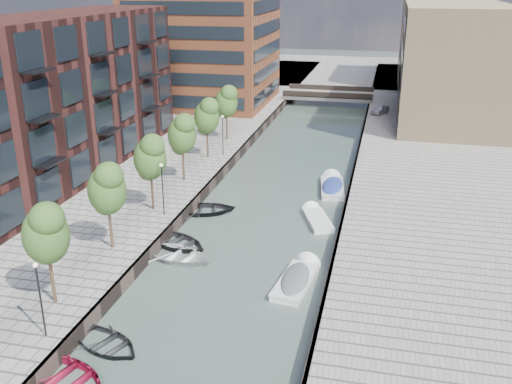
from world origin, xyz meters
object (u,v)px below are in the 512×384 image
(tree_1, at_px, (45,231))
(motorboat_4, at_px, (298,279))
(tree_5, at_px, (207,115))
(tree_2, at_px, (107,187))
(sloop_1, at_px, (177,246))
(sloop_4, at_px, (204,213))
(tree_3, at_px, (150,156))
(tree_6, at_px, (226,101))
(bridge, at_px, (329,95))
(motorboat_2, at_px, (316,219))
(sloop_3, at_px, (178,259))
(motorboat_3, at_px, (332,186))
(sloop_0, at_px, (107,347))
(sloop_2, at_px, (64,382))
(car, at_px, (380,109))
(tree_4, at_px, (182,133))

(tree_1, relative_size, motorboat_4, 1.08)
(tree_5, bearing_deg, tree_2, -90.00)
(sloop_1, bearing_deg, sloop_4, 22.40)
(tree_3, distance_m, motorboat_4, 15.27)
(tree_3, relative_size, sloop_4, 1.15)
(tree_6, bearing_deg, tree_5, -90.00)
(motorboat_4, bearing_deg, tree_3, 151.03)
(bridge, relative_size, sloop_4, 2.51)
(motorboat_2, bearing_deg, sloop_3, -133.07)
(motorboat_2, bearing_deg, tree_6, 124.69)
(sloop_3, bearing_deg, tree_2, 120.89)
(bridge, distance_m, motorboat_3, 36.91)
(sloop_4, bearing_deg, sloop_1, 161.42)
(bridge, relative_size, tree_3, 2.18)
(sloop_0, bearing_deg, tree_2, 47.36)
(tree_5, relative_size, sloop_1, 1.18)
(tree_6, bearing_deg, sloop_2, -85.25)
(motorboat_2, height_order, car, car)
(tree_5, height_order, sloop_2, tree_5)
(tree_4, xyz_separation_m, sloop_3, (4.17, -12.82, -5.31))
(bridge, height_order, tree_5, tree_5)
(motorboat_4, bearing_deg, tree_4, 132.03)
(bridge, xyz_separation_m, motorboat_2, (3.94, -43.97, -1.30))
(motorboat_2, relative_size, motorboat_3, 0.84)
(tree_3, distance_m, tree_6, 21.00)
(tree_5, height_order, car, tree_5)
(car, bearing_deg, tree_6, -109.86)
(tree_3, distance_m, car, 41.26)
(sloop_2, relative_size, car, 1.48)
(motorboat_4, height_order, car, car)
(bridge, relative_size, car, 3.79)
(tree_4, relative_size, sloop_2, 1.17)
(tree_6, bearing_deg, motorboat_4, -65.76)
(tree_1, xyz_separation_m, tree_6, (0.00, 35.00, 0.00))
(sloop_4, xyz_separation_m, motorboat_4, (9.22, -9.34, 0.22))
(sloop_1, bearing_deg, tree_4, 39.75)
(motorboat_3, bearing_deg, car, 82.97)
(sloop_3, xyz_separation_m, motorboat_3, (8.75, 16.19, 0.23))
(tree_2, distance_m, motorboat_2, 16.81)
(sloop_1, xyz_separation_m, car, (12.95, 41.61, 1.58))
(motorboat_2, xyz_separation_m, motorboat_3, (0.47, 7.34, 0.14))
(sloop_2, bearing_deg, bridge, 11.66)
(tree_1, height_order, motorboat_2, tree_1)
(tree_6, xyz_separation_m, sloop_2, (3.32, -39.92, -5.31))
(sloop_3, distance_m, car, 45.24)
(sloop_2, height_order, motorboat_2, motorboat_2)
(sloop_2, xyz_separation_m, sloop_3, (0.85, 13.09, 0.00))
(sloop_2, bearing_deg, tree_2, 31.72)
(tree_3, relative_size, motorboat_3, 1.01)
(tree_4, relative_size, car, 1.73)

